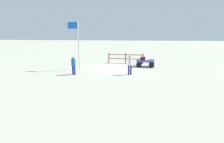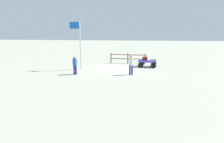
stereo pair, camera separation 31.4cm
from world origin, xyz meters
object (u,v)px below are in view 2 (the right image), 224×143
suitcase_dark (153,60)px  worker_lead (131,63)px  suitcase_tan (145,59)px  flagpole (79,40)px  worker_trailing (75,64)px  luggage_cart (147,62)px

suitcase_dark → worker_lead: (2.08, 3.44, 0.21)m
suitcase_dark → suitcase_tan: (0.80, -0.72, 0.06)m
worker_lead → flagpole: size_ratio=0.37×
suitcase_dark → worker_trailing: size_ratio=0.35×
worker_trailing → flagpole: bearing=-83.0°
suitcase_dark → suitcase_tan: size_ratio=1.00×
luggage_cart → worker_trailing: size_ratio=1.23×
suitcase_tan → worker_lead: size_ratio=0.32×
suitcase_dark → flagpole: 7.51m
luggage_cart → suitcase_dark: 0.78m
suitcase_dark → worker_lead: worker_lead is taller
suitcase_tan → flagpole: size_ratio=0.12×
worker_trailing → flagpole: (0.26, -2.09, 1.85)m
worker_trailing → flagpole: flagpole is taller
suitcase_dark → worker_trailing: 7.80m
worker_lead → flagpole: 5.50m
luggage_cart → worker_trailing: bearing=35.0°
luggage_cart → suitcase_dark: bearing=143.1°
worker_lead → suitcase_dark: bearing=-121.1°
luggage_cart → suitcase_tan: size_ratio=3.52×
suitcase_tan → flagpole: (6.21, 2.54, 1.95)m
suitcase_dark → flagpole: size_ratio=0.12×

